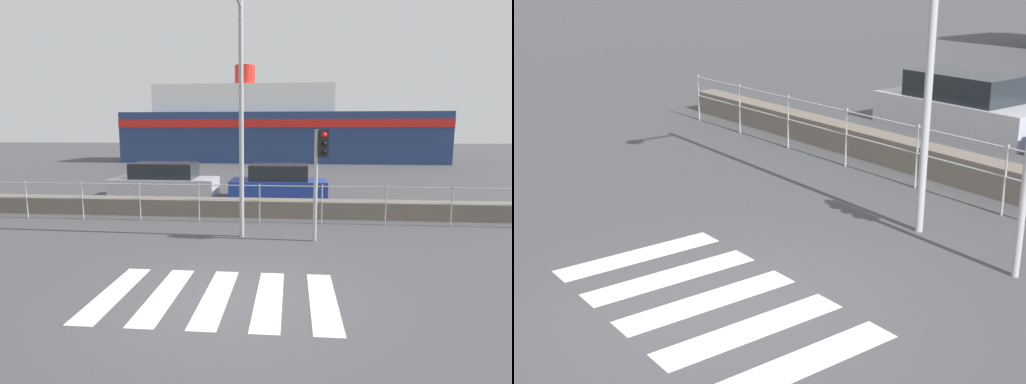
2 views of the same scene
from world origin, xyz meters
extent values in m
plane|color=#424244|center=(0.00, 0.00, 0.00)|extent=(160.00, 160.00, 0.00)
cube|color=silver|center=(-2.09, 0.00, 0.00)|extent=(0.45, 2.40, 0.01)
cube|color=silver|center=(-1.19, 0.00, 0.00)|extent=(0.45, 2.40, 0.01)
cube|color=silver|center=(-0.29, 0.00, 0.00)|extent=(0.45, 2.40, 0.01)
cube|color=silver|center=(0.61, 0.00, 0.00)|extent=(0.45, 2.40, 0.01)
cube|color=silver|center=(1.51, 0.00, 0.00)|extent=(0.45, 2.40, 0.01)
cube|color=#6B6056|center=(0.00, 6.41, 0.29)|extent=(20.81, 0.55, 0.58)
cylinder|color=#9EA0A3|center=(0.00, 5.53, 1.14)|extent=(18.73, 0.03, 0.03)
cylinder|color=#9EA0A3|center=(0.00, 5.53, 0.66)|extent=(18.73, 0.03, 0.03)
cylinder|color=#9EA0A3|center=(-7.49, 5.53, 0.60)|extent=(0.04, 0.04, 1.20)
cylinder|color=#9EA0A3|center=(-5.62, 5.53, 0.60)|extent=(0.04, 0.04, 1.20)
cylinder|color=#9EA0A3|center=(-3.75, 5.53, 0.60)|extent=(0.04, 0.04, 1.20)
cylinder|color=#9EA0A3|center=(-1.87, 5.53, 0.60)|extent=(0.04, 0.04, 1.20)
cylinder|color=#9EA0A3|center=(0.00, 5.53, 0.60)|extent=(0.04, 0.04, 1.20)
cylinder|color=#9EA0A3|center=(1.87, 5.53, 0.60)|extent=(0.04, 0.04, 1.20)
cylinder|color=#9EA0A3|center=(3.75, 5.53, 0.60)|extent=(0.04, 0.04, 1.20)
cylinder|color=#9EA0A3|center=(5.62, 5.53, 0.60)|extent=(0.04, 0.04, 1.20)
cylinder|color=#9EA0A3|center=(1.56, 3.64, 1.41)|extent=(0.10, 0.10, 2.82)
cube|color=black|center=(1.73, 3.64, 2.48)|extent=(0.24, 0.24, 0.68)
sphere|color=red|center=(1.73, 3.50, 2.69)|extent=(0.13, 0.13, 0.13)
sphere|color=black|center=(1.73, 3.50, 2.48)|extent=(0.13, 0.13, 0.13)
sphere|color=black|center=(1.73, 3.50, 2.27)|extent=(0.13, 0.13, 0.13)
cylinder|color=#9EA0A3|center=(-0.34, 3.90, 2.96)|extent=(0.12, 0.12, 5.93)
cylinder|color=#9EA0A3|center=(-0.34, 3.35, 5.78)|extent=(0.07, 1.08, 0.07)
cube|color=navy|center=(0.00, 30.06, 2.15)|extent=(27.57, 6.36, 4.29)
cube|color=white|center=(-3.31, 30.06, 5.47)|extent=(15.44, 5.09, 2.36)
cube|color=red|center=(0.00, 26.86, 3.35)|extent=(27.57, 0.08, 0.69)
cylinder|color=red|center=(-3.31, 30.06, 7.55)|extent=(1.80, 1.80, 1.80)
cube|color=#BCBCC1|center=(-4.41, 10.07, 0.39)|extent=(4.39, 1.78, 0.79)
cube|color=#1E2328|center=(-4.41, 10.07, 1.11)|extent=(2.63, 1.57, 0.65)
cube|color=#233D9E|center=(0.42, 10.07, 0.38)|extent=(3.93, 1.83, 0.77)
cube|color=#1E2328|center=(0.42, 10.07, 1.08)|extent=(2.36, 1.61, 0.63)
camera|label=1|loc=(0.96, -6.33, 2.80)|focal=28.00mm
camera|label=2|loc=(6.47, -4.20, 3.96)|focal=50.00mm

